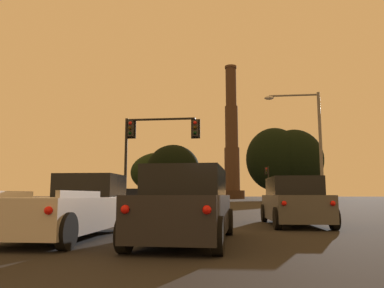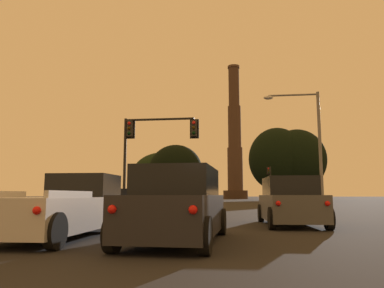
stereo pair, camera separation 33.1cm
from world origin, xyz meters
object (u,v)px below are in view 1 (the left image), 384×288
traffic_light_far_right (268,179)px  traffic_light_overhead_left (150,140)px  pickup_truck_left_lane_second (72,208)px  suv_center_lane_second (187,206)px  street_lamp (310,137)px  suv_right_lane_front (294,202)px  hatchback_left_lane_front (134,206)px  smokestack (232,145)px

traffic_light_far_right → traffic_light_overhead_left: (-10.18, -36.23, 0.96)m
pickup_truck_left_lane_second → traffic_light_far_right: traffic_light_far_right is taller
suv_center_lane_second → street_lamp: 17.03m
suv_right_lane_front → traffic_light_overhead_left: size_ratio=0.82×
traffic_light_far_right → traffic_light_overhead_left: bearing=-105.7°
hatchback_left_lane_front → traffic_light_overhead_left: (-0.77, 6.28, 3.96)m
traffic_light_far_right → smokestack: size_ratio=0.14×
suv_center_lane_second → suv_right_lane_front: size_ratio=1.00×
suv_center_lane_second → smokestack: (-0.19, 103.26, 15.19)m
hatchback_left_lane_front → traffic_light_far_right: (9.41, 42.51, 3.00)m
street_lamp → hatchback_left_lane_front: bearing=-139.9°
suv_center_lane_second → street_lamp: size_ratio=0.63×
suv_right_lane_front → pickup_truck_left_lane_second: size_ratio=0.90×
suv_right_lane_front → traffic_light_overhead_left: bearing=131.2°
hatchback_left_lane_front → pickup_truck_left_lane_second: bearing=-89.9°
pickup_truck_left_lane_second → traffic_light_far_right: (9.36, 49.12, 2.87)m
suv_center_lane_second → pickup_truck_left_lane_second: 3.48m
smokestack → suv_center_lane_second: bearing=-89.9°
suv_center_lane_second → street_lamp: (6.05, 15.40, 4.03)m
hatchback_left_lane_front → pickup_truck_left_lane_second: size_ratio=0.74×
traffic_light_overhead_left → street_lamp: street_lamp is taller
suv_center_lane_second → hatchback_left_lane_front: size_ratio=1.20×
pickup_truck_left_lane_second → street_lamp: 17.87m
hatchback_left_lane_front → traffic_light_overhead_left: 7.47m
suv_center_lane_second → traffic_light_overhead_left: (-4.22, 13.68, 3.73)m
hatchback_left_lane_front → street_lamp: bearing=39.7°
pickup_truck_left_lane_second → suv_center_lane_second: bearing=-14.6°
traffic_light_far_right → traffic_light_overhead_left: size_ratio=0.92×
suv_center_lane_second → street_lamp: bearing=70.3°
suv_center_lane_second → traffic_light_far_right: size_ratio=0.89×
suv_right_lane_front → traffic_light_far_right: traffic_light_far_right is taller
suv_center_lane_second → traffic_light_far_right: (5.97, 49.91, 2.77)m
pickup_truck_left_lane_second → traffic_light_far_right: 50.08m
street_lamp → smokestack: (-6.24, 87.86, 11.15)m
suv_center_lane_second → traffic_light_far_right: 50.34m
traffic_light_overhead_left → pickup_truck_left_lane_second: bearing=-86.3°
suv_right_lane_front → traffic_light_overhead_left: (-7.66, 7.99, 3.73)m
hatchback_left_lane_front → street_lamp: 13.13m
suv_right_lane_front → traffic_light_far_right: (2.53, 44.22, 2.77)m
traffic_light_far_right → traffic_light_overhead_left: traffic_light_overhead_left is taller
hatchback_left_lane_front → traffic_light_overhead_left: traffic_light_overhead_left is taller
pickup_truck_left_lane_second → traffic_light_overhead_left: (-0.83, 12.89, 3.83)m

